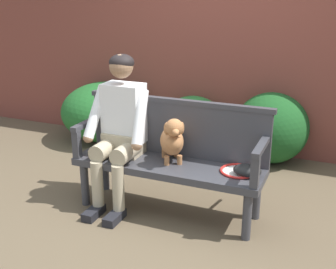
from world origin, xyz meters
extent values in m
plane|color=brown|center=(0.00, 0.00, 0.00)|extent=(40.00, 40.00, 0.00)
cube|color=brown|center=(0.00, 1.83, 1.18)|extent=(8.00, 0.30, 2.35)
ellipsoid|color=#286B2D|center=(-0.30, 1.49, 0.33)|extent=(0.76, 0.55, 0.65)
ellipsoid|color=#1E5B23|center=(-1.43, 1.42, 0.37)|extent=(1.13, 1.10, 0.73)
ellipsoid|color=#194C1E|center=(0.60, 1.48, 0.39)|extent=(0.80, 0.79, 0.77)
cube|color=#38383D|center=(0.00, 0.00, 0.42)|extent=(1.60, 0.47, 0.06)
cylinder|color=#38383D|center=(-0.72, -0.17, 0.19)|extent=(0.07, 0.07, 0.39)
cylinder|color=#38383D|center=(0.72, -0.17, 0.19)|extent=(0.07, 0.07, 0.39)
cylinder|color=#38383D|center=(-0.72, 0.17, 0.19)|extent=(0.07, 0.07, 0.39)
cylinder|color=#38383D|center=(0.72, 0.17, 0.19)|extent=(0.07, 0.07, 0.39)
cube|color=#38383D|center=(0.00, 0.20, 0.68)|extent=(1.60, 0.05, 0.46)
cube|color=#38383D|center=(0.00, 0.20, 0.93)|extent=(1.64, 0.06, 0.04)
cube|color=#38383D|center=(-0.76, -0.19, 0.57)|extent=(0.06, 0.06, 0.24)
cube|color=#38383D|center=(-0.76, 0.00, 0.71)|extent=(0.06, 0.47, 0.04)
cube|color=#38383D|center=(0.76, -0.19, 0.57)|extent=(0.06, 0.06, 0.24)
cube|color=#38383D|center=(0.76, 0.00, 0.71)|extent=(0.06, 0.47, 0.04)
cube|color=black|center=(-0.54, -0.33, 0.04)|extent=(0.10, 0.24, 0.07)
cylinder|color=tan|center=(-0.54, -0.25, 0.27)|extent=(0.10, 0.10, 0.40)
cylinder|color=tan|center=(-0.54, -0.10, 0.53)|extent=(0.15, 0.30, 0.15)
cube|color=black|center=(-0.34, -0.33, 0.04)|extent=(0.10, 0.24, 0.07)
cylinder|color=tan|center=(-0.34, -0.25, 0.27)|extent=(0.10, 0.10, 0.40)
cylinder|color=tan|center=(-0.34, -0.10, 0.53)|extent=(0.15, 0.30, 0.15)
cube|color=tan|center=(-0.44, 0.05, 0.55)|extent=(0.32, 0.24, 0.20)
cube|color=white|center=(-0.44, 0.07, 0.81)|extent=(0.34, 0.22, 0.52)
cylinder|color=white|center=(-0.65, -0.04, 0.83)|extent=(0.14, 0.32, 0.44)
sphere|color=#936B4C|center=(-0.67, -0.15, 0.63)|extent=(0.09, 0.09, 0.09)
cylinder|color=white|center=(-0.23, -0.04, 0.83)|extent=(0.14, 0.32, 0.44)
sphere|color=#936B4C|center=(-0.21, -0.15, 0.63)|extent=(0.09, 0.09, 0.09)
sphere|color=#936B4C|center=(-0.44, 0.05, 1.22)|extent=(0.20, 0.20, 0.20)
ellipsoid|color=black|center=(-0.44, 0.06, 1.25)|extent=(0.21, 0.21, 0.14)
cylinder|color=#AD7042|center=(0.01, -0.04, 0.49)|extent=(0.04, 0.04, 0.08)
cylinder|color=#AD7042|center=(0.10, 0.01, 0.49)|extent=(0.04, 0.04, 0.08)
cylinder|color=#AD7042|center=(-0.08, 0.11, 0.49)|extent=(0.04, 0.04, 0.08)
cylinder|color=#AD7042|center=(0.01, 0.16, 0.49)|extent=(0.04, 0.04, 0.08)
ellipsoid|color=#AD7042|center=(0.01, 0.06, 0.62)|extent=(0.31, 0.35, 0.23)
sphere|color=#AD7042|center=(0.06, -0.03, 0.64)|extent=(0.13, 0.13, 0.13)
sphere|color=#AD7042|center=(0.08, -0.05, 0.78)|extent=(0.14, 0.14, 0.14)
ellipsoid|color=#AD7042|center=(0.11, -0.11, 0.77)|extent=(0.09, 0.10, 0.05)
ellipsoid|color=#AD7042|center=(0.02, -0.08, 0.77)|extent=(0.05, 0.05, 0.11)
ellipsoid|color=#AD7042|center=(0.12, -0.01, 0.77)|extent=(0.05, 0.05, 0.11)
sphere|color=#AD7042|center=(-0.06, 0.18, 0.67)|extent=(0.07, 0.07, 0.07)
torus|color=red|center=(0.58, 0.04, 0.46)|extent=(0.34, 0.34, 0.02)
cylinder|color=silver|center=(0.58, 0.04, 0.45)|extent=(0.25, 0.25, 0.00)
cube|color=red|center=(0.62, 0.20, 0.46)|extent=(0.05, 0.08, 0.02)
cylinder|color=black|center=(0.64, 0.34, 0.46)|extent=(0.07, 0.22, 0.03)
ellipsoid|color=black|center=(0.66, 0.00, 0.49)|extent=(0.22, 0.17, 0.09)
camera|label=1|loc=(1.28, -3.04, 1.83)|focal=45.85mm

